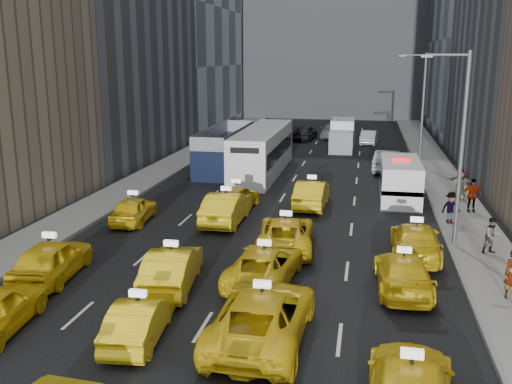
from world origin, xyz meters
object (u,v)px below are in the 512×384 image
(double_decker, at_px, (226,149))
(city_bus, at_px, (263,151))
(box_truck, at_px, (342,135))
(nypd_van, at_px, (400,181))

(double_decker, distance_m, city_bus, 3.48)
(box_truck, bearing_deg, double_decker, -133.87)
(double_decker, relative_size, box_truck, 1.71)
(double_decker, bearing_deg, city_bus, -20.63)
(nypd_van, xyz_separation_m, box_truck, (-4.43, 18.80, 0.20))
(nypd_van, height_order, city_bus, city_bus)
(double_decker, height_order, box_truck, double_decker)
(nypd_van, height_order, box_truck, box_truck)
(nypd_van, distance_m, double_decker, 15.22)
(city_bus, distance_m, box_truck, 13.49)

